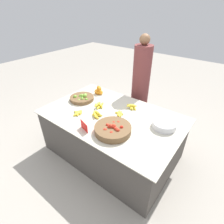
{
  "coord_description": "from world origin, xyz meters",
  "views": [
    {
      "loc": [
        1.19,
        -1.54,
        1.98
      ],
      "look_at": [
        0.0,
        0.0,
        0.73
      ],
      "focal_mm": 28.0,
      "sensor_mm": 36.0,
      "label": 1
    }
  ],
  "objects_px": {
    "lime_bowl": "(82,98)",
    "vendor_person": "(140,88)",
    "tomato_basket": "(113,129)",
    "metal_bowl": "(164,124)",
    "price_sign": "(84,126)"
  },
  "relations": [
    {
      "from": "lime_bowl",
      "to": "vendor_person",
      "type": "relative_size",
      "value": 0.23
    },
    {
      "from": "tomato_basket",
      "to": "metal_bowl",
      "type": "bearing_deg",
      "value": 46.64
    },
    {
      "from": "vendor_person",
      "to": "tomato_basket",
      "type": "bearing_deg",
      "value": -75.52
    },
    {
      "from": "tomato_basket",
      "to": "vendor_person",
      "type": "relative_size",
      "value": 0.27
    },
    {
      "from": "vendor_person",
      "to": "lime_bowl",
      "type": "bearing_deg",
      "value": -125.09
    },
    {
      "from": "lime_bowl",
      "to": "vendor_person",
      "type": "bearing_deg",
      "value": 54.91
    },
    {
      "from": "price_sign",
      "to": "vendor_person",
      "type": "bearing_deg",
      "value": 106.85
    },
    {
      "from": "metal_bowl",
      "to": "price_sign",
      "type": "distance_m",
      "value": 0.96
    },
    {
      "from": "metal_bowl",
      "to": "price_sign",
      "type": "height_order",
      "value": "price_sign"
    },
    {
      "from": "lime_bowl",
      "to": "vendor_person",
      "type": "distance_m",
      "value": 0.98
    },
    {
      "from": "tomato_basket",
      "to": "vendor_person",
      "type": "height_order",
      "value": "vendor_person"
    },
    {
      "from": "price_sign",
      "to": "vendor_person",
      "type": "relative_size",
      "value": 0.1
    },
    {
      "from": "tomato_basket",
      "to": "price_sign",
      "type": "distance_m",
      "value": 0.34
    },
    {
      "from": "tomato_basket",
      "to": "price_sign",
      "type": "height_order",
      "value": "tomato_basket"
    },
    {
      "from": "lime_bowl",
      "to": "tomato_basket",
      "type": "relative_size",
      "value": 0.85
    }
  ]
}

